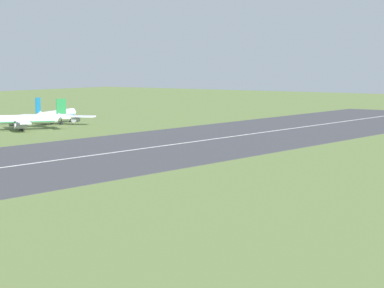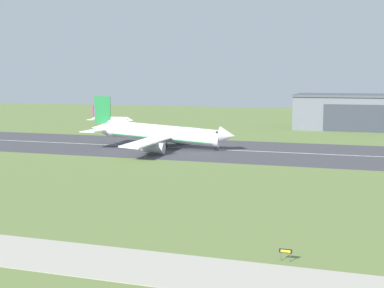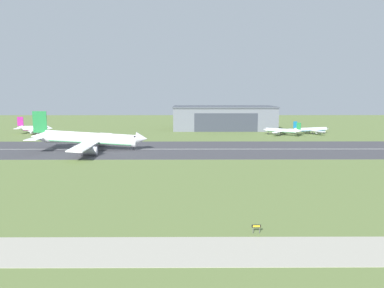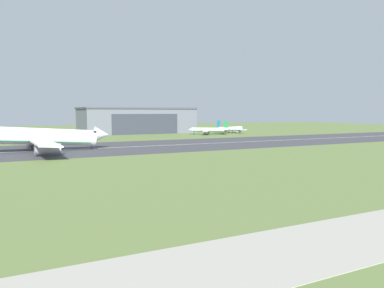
{
  "view_description": "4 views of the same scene",
  "coord_description": "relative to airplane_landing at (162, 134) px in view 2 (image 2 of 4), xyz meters",
  "views": [
    {
      "loc": [
        -103.06,
        17.16,
        18.39
      ],
      "look_at": [
        -9.36,
        83.57,
        7.12
      ],
      "focal_mm": 85.0,
      "sensor_mm": 36.0,
      "label": 1
    },
    {
      "loc": [
        22.2,
        -32.16,
        22.58
      ],
      "look_at": [
        -15.75,
        82.88,
        7.41
      ],
      "focal_mm": 50.0,
      "sensor_mm": 36.0,
      "label": 2
    },
    {
      "loc": [
        1.79,
        -29.96,
        24.26
      ],
      "look_at": [
        2.41,
        84.74,
        8.26
      ],
      "focal_mm": 35.0,
      "sensor_mm": 36.0,
      "label": 3
    },
    {
      "loc": [
        -48.57,
        -0.25,
        12.41
      ],
      "look_at": [
        -6.69,
        81.53,
        4.55
      ],
      "focal_mm": 35.0,
      "sensor_mm": 36.0,
      "label": 4
    }
  ],
  "objects": [
    {
      "name": "airplane_landing",
      "position": [
        0.0,
        0.0,
        0.0
      ],
      "size": [
        48.61,
        58.08,
        16.42
      ],
      "color": "white",
      "rests_on": "ground_plane"
    },
    {
      "name": "taxiway_road",
      "position": [
        39.75,
        -100.07,
        -4.71
      ],
      "size": [
        271.88,
        11.05,
        0.05
      ],
      "primitive_type": "cube",
      "color": "#A8A393",
      "rests_on": "ground_plane"
    },
    {
      "name": "hangar_building",
      "position": [
        63.59,
        89.3,
        2.83
      ],
      "size": [
        65.67,
        33.23,
        15.11
      ],
      "color": "slate",
      "rests_on": "ground_plane"
    },
    {
      "name": "runway_strip",
      "position": [
        39.75,
        3.0,
        -4.71
      ],
      "size": [
        362.5,
        49.53,
        0.06
      ],
      "primitive_type": "cube",
      "color": "#3D3D42",
      "rests_on": "ground_plane"
    },
    {
      "name": "runway_centreline",
      "position": [
        39.75,
        3.0,
        -4.67
      ],
      "size": [
        326.25,
        0.7,
        0.01
      ],
      "primitive_type": "cube",
      "color": "silver",
      "rests_on": "runway_strip"
    },
    {
      "name": "ground_plane",
      "position": [
        39.75,
        -60.88,
        -4.74
      ],
      "size": [
        602.5,
        602.5,
        0.0
      ],
      "primitive_type": "plane",
      "color": "olive"
    },
    {
      "name": "airplane_parked_east",
      "position": [
        -49.65,
        64.47,
        -1.91
      ],
      "size": [
        20.93,
        20.54,
        9.89
      ],
      "color": "silver",
      "rests_on": "ground_plane"
    },
    {
      "name": "runway_sign",
      "position": [
        52.99,
        -92.89,
        -3.56
      ],
      "size": [
        1.6,
        0.14,
        1.57
      ],
      "color": "#4C4C51",
      "rests_on": "ground_plane"
    }
  ]
}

